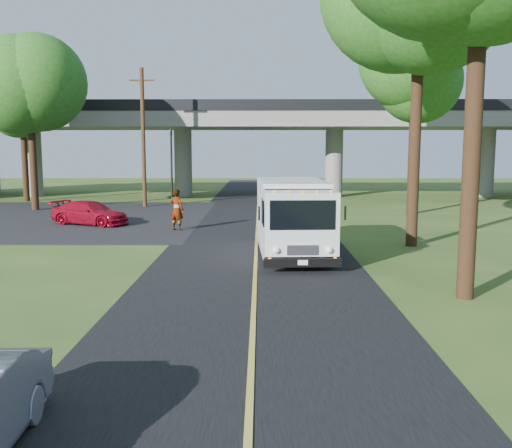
{
  "coord_description": "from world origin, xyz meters",
  "views": [
    {
      "loc": [
        0.16,
        -13.53,
        3.9
      ],
      "look_at": [
        0.03,
        3.58,
        1.6
      ],
      "focal_mm": 40.0,
      "sensor_mm": 36.0,
      "label": 1
    }
  ],
  "objects_px": {
    "tree_left_far": "(23,97)",
    "step_van": "(293,215)",
    "pedestrian": "(177,210)",
    "utility_pole": "(143,137)",
    "traffic_signal": "(171,158)",
    "tree_right_far": "(419,70)",
    "red_sedan": "(90,213)",
    "tree_left_lot": "(31,81)"
  },
  "relations": [
    {
      "from": "utility_pole",
      "to": "tree_left_far",
      "type": "xyz_separation_m",
      "value": [
        -9.29,
        3.84,
        2.86
      ]
    },
    {
      "from": "tree_right_far",
      "to": "step_van",
      "type": "xyz_separation_m",
      "value": [
        -7.88,
        -12.9,
        -6.83
      ]
    },
    {
      "from": "traffic_signal",
      "to": "tree_right_far",
      "type": "xyz_separation_m",
      "value": [
        15.21,
        -6.16,
        5.1
      ]
    },
    {
      "from": "traffic_signal",
      "to": "red_sedan",
      "type": "distance_m",
      "value": 11.39
    },
    {
      "from": "traffic_signal",
      "to": "pedestrian",
      "type": "xyz_separation_m",
      "value": [
        2.2,
        -12.8,
        -2.22
      ]
    },
    {
      "from": "tree_left_lot",
      "to": "tree_right_far",
      "type": "bearing_deg",
      "value": -4.97
    },
    {
      "from": "utility_pole",
      "to": "tree_left_far",
      "type": "bearing_deg",
      "value": 157.57
    },
    {
      "from": "tree_right_far",
      "to": "tree_left_lot",
      "type": "relative_size",
      "value": 1.05
    },
    {
      "from": "red_sedan",
      "to": "tree_left_lot",
      "type": "bearing_deg",
      "value": 60.85
    },
    {
      "from": "step_van",
      "to": "red_sedan",
      "type": "distance_m",
      "value": 12.88
    },
    {
      "from": "tree_left_far",
      "to": "step_van",
      "type": "bearing_deg",
      "value": -49.08
    },
    {
      "from": "tree_right_far",
      "to": "red_sedan",
      "type": "bearing_deg",
      "value": -165.32
    },
    {
      "from": "tree_right_far",
      "to": "pedestrian",
      "type": "distance_m",
      "value": 16.33
    },
    {
      "from": "tree_left_far",
      "to": "red_sedan",
      "type": "xyz_separation_m",
      "value": [
        8.28,
        -12.64,
        -6.85
      ]
    },
    {
      "from": "red_sedan",
      "to": "utility_pole",
      "type": "bearing_deg",
      "value": 15.79
    },
    {
      "from": "tree_left_far",
      "to": "step_van",
      "type": "relative_size",
      "value": 1.51
    },
    {
      "from": "tree_left_far",
      "to": "pedestrian",
      "type": "xyz_separation_m",
      "value": [
        12.99,
        -14.64,
        -6.47
      ]
    },
    {
      "from": "pedestrian",
      "to": "red_sedan",
      "type": "bearing_deg",
      "value": 0.98
    },
    {
      "from": "tree_right_far",
      "to": "tree_left_far",
      "type": "relative_size",
      "value": 1.11
    },
    {
      "from": "tree_left_lot",
      "to": "step_van",
      "type": "xyz_separation_m",
      "value": [
        15.12,
        -14.9,
        -6.43
      ]
    },
    {
      "from": "tree_right_far",
      "to": "red_sedan",
      "type": "relative_size",
      "value": 2.64
    },
    {
      "from": "tree_left_far",
      "to": "red_sedan",
      "type": "height_order",
      "value": "tree_left_far"
    },
    {
      "from": "tree_left_lot",
      "to": "red_sedan",
      "type": "height_order",
      "value": "tree_left_lot"
    },
    {
      "from": "tree_left_lot",
      "to": "pedestrian",
      "type": "relative_size",
      "value": 5.33
    },
    {
      "from": "tree_left_far",
      "to": "pedestrian",
      "type": "height_order",
      "value": "tree_left_far"
    },
    {
      "from": "pedestrian",
      "to": "tree_right_far",
      "type": "bearing_deg",
      "value": -129.05
    },
    {
      "from": "tree_left_lot",
      "to": "step_van",
      "type": "bearing_deg",
      "value": -44.59
    },
    {
      "from": "tree_left_lot",
      "to": "tree_left_far",
      "type": "relative_size",
      "value": 1.06
    },
    {
      "from": "traffic_signal",
      "to": "tree_right_far",
      "type": "bearing_deg",
      "value": -22.07
    },
    {
      "from": "traffic_signal",
      "to": "tree_left_lot",
      "type": "relative_size",
      "value": 0.5
    },
    {
      "from": "tree_right_far",
      "to": "tree_left_lot",
      "type": "xyz_separation_m",
      "value": [
        -23.0,
        2.0,
        -0.4
      ]
    },
    {
      "from": "utility_pole",
      "to": "pedestrian",
      "type": "relative_size",
      "value": 4.57
    },
    {
      "from": "tree_right_far",
      "to": "tree_left_far",
      "type": "xyz_separation_m",
      "value": [
        -26.0,
        8.0,
        -0.85
      ]
    },
    {
      "from": "pedestrian",
      "to": "utility_pole",
      "type": "bearing_deg",
      "value": -47.17
    },
    {
      "from": "utility_pole",
      "to": "step_van",
      "type": "bearing_deg",
      "value": -62.66
    },
    {
      "from": "tree_left_lot",
      "to": "tree_left_far",
      "type": "distance_m",
      "value": 6.72
    },
    {
      "from": "utility_pole",
      "to": "tree_right_far",
      "type": "bearing_deg",
      "value": -14.0
    },
    {
      "from": "step_van",
      "to": "tree_left_lot",
      "type": "bearing_deg",
      "value": 132.82
    },
    {
      "from": "tree_left_lot",
      "to": "step_van",
      "type": "height_order",
      "value": "tree_left_lot"
    },
    {
      "from": "tree_right_far",
      "to": "tree_left_far",
      "type": "bearing_deg",
      "value": 162.9
    },
    {
      "from": "traffic_signal",
      "to": "tree_right_far",
      "type": "relative_size",
      "value": 0.47
    },
    {
      "from": "step_van",
      "to": "tree_left_far",
      "type": "bearing_deg",
      "value": 128.33
    }
  ]
}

